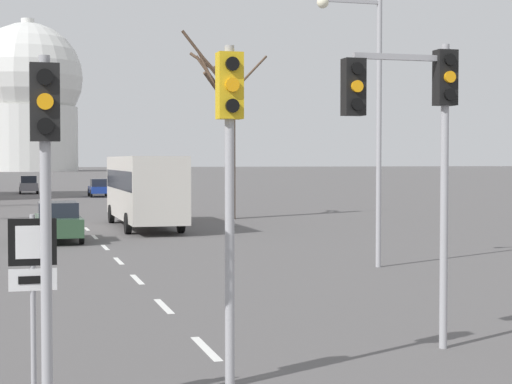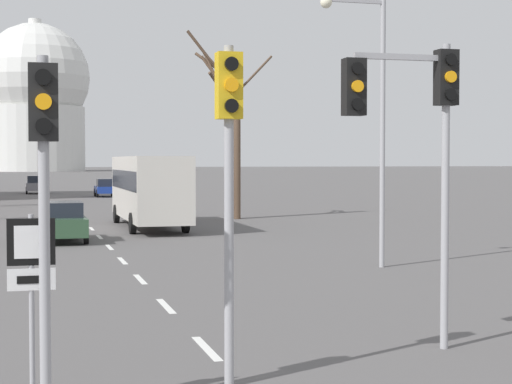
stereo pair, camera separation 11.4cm
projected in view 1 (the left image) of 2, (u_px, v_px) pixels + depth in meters
lane_stripe_1 at (206, 348)px, 14.98m from camera, size 0.16×2.00×0.01m
lane_stripe_2 at (164, 306)px, 19.31m from camera, size 0.16×2.00×0.01m
lane_stripe_3 at (137, 279)px, 23.64m from camera, size 0.16×2.00×0.01m
lane_stripe_4 at (119, 261)px, 27.97m from camera, size 0.16×2.00×0.01m
lane_stripe_5 at (105, 247)px, 32.31m from camera, size 0.16×2.00×0.01m
lane_stripe_6 at (95, 237)px, 36.64m from camera, size 0.16×2.00×0.01m
lane_stripe_7 at (87, 229)px, 40.97m from camera, size 0.16×2.00×0.01m
lane_stripe_8 at (80, 222)px, 45.30m from camera, size 0.16×2.00×0.01m
lane_stripe_9 at (75, 217)px, 49.63m from camera, size 0.16×2.00×0.01m
lane_stripe_10 at (70, 212)px, 53.96m from camera, size 0.16×2.00×0.01m
lane_stripe_11 at (66, 208)px, 58.30m from camera, size 0.16×2.00×0.01m
lane_stripe_12 at (63, 205)px, 62.63m from camera, size 0.16×2.00×0.01m
traffic_signal_near_left at (45, 167)px, 10.59m from camera, size 0.36×0.34×4.60m
traffic_signal_near_right at (414, 118)px, 14.70m from camera, size 2.07×0.34×5.32m
traffic_signal_centre_tall at (230, 149)px, 12.36m from camera, size 0.36×0.34×4.96m
route_sign_post at (33, 279)px, 10.85m from camera, size 0.60×0.08×2.62m
street_lamp_right at (368, 103)px, 26.11m from camera, size 2.11×0.36×8.21m
sedan_near_left at (99, 188)px, 76.65m from camera, size 1.72×4.01×1.62m
sedan_near_right at (58, 222)px, 34.56m from camera, size 1.88×4.45×1.62m
sedan_mid_centre at (29, 185)px, 83.78m from camera, size 1.81×3.97×1.77m
sedan_far_left at (144, 203)px, 50.14m from camera, size 1.70×4.53×1.60m
city_bus at (144, 186)px, 41.48m from camera, size 2.66×10.80×3.48m
bare_tree_right_near at (231, 135)px, 47.81m from camera, size 4.26×2.04×9.43m
bare_tree_right_far at (228, 129)px, 47.96m from camera, size 3.08×2.86×10.47m
capitol_dome at (28, 97)px, 250.94m from camera, size 31.65×31.65×44.71m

